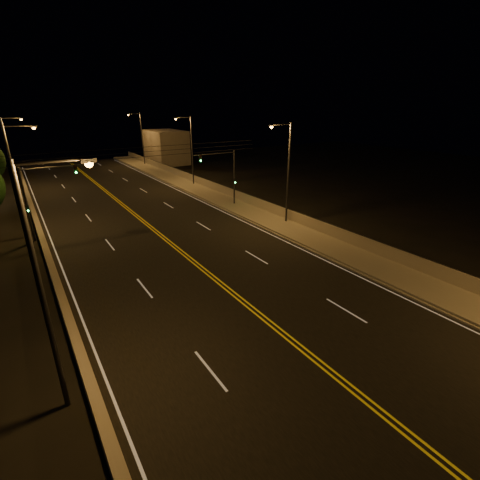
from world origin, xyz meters
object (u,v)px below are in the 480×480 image
streetlight_2 (190,147)px  streetlight_3 (141,136)px  streetlight_4 (47,279)px  streetlight_5 (18,175)px  streetlight_1 (286,168)px  traffic_signal_right (227,173)px  traffic_signal_left (38,195)px  streetlight_6 (11,150)px

streetlight_2 → streetlight_3: (0.00, 21.82, 0.00)m
streetlight_4 → streetlight_5: same height
streetlight_1 → streetlight_2: 21.00m
streetlight_3 → streetlight_5: (-21.47, -32.85, 0.00)m
streetlight_1 → traffic_signal_right: bearing=100.1°
streetlight_4 → streetlight_5: bearing=90.0°
traffic_signal_right → traffic_signal_left: bearing=180.0°
traffic_signal_right → traffic_signal_left: (-18.86, 0.00, 0.00)m
streetlight_1 → traffic_signal_right: (-1.50, 8.45, -1.54)m
traffic_signal_right → streetlight_2: bearing=83.2°
streetlight_3 → streetlight_5: size_ratio=1.00×
streetlight_1 → streetlight_3: 42.82m
streetlight_2 → traffic_signal_right: (-1.50, -12.54, -1.54)m
streetlight_2 → traffic_signal_left: bearing=-148.4°
streetlight_1 → streetlight_4: size_ratio=1.00×
streetlight_3 → streetlight_4: bearing=-111.2°
streetlight_1 → streetlight_6: 37.18m
streetlight_2 → streetlight_3: bearing=90.0°
streetlight_4 → traffic_signal_left: size_ratio=1.51×
streetlight_2 → traffic_signal_left: size_ratio=1.51×
streetlight_5 → traffic_signal_right: bearing=-4.3°
streetlight_3 → streetlight_4: same height
traffic_signal_left → streetlight_6: bearing=92.9°
streetlight_1 → streetlight_5: bearing=155.1°
streetlight_1 → streetlight_4: (-21.47, -12.66, 0.00)m
streetlight_3 → streetlight_6: same height
streetlight_1 → traffic_signal_right: streetlight_1 is taller
streetlight_2 → traffic_signal_right: 12.73m
streetlight_3 → traffic_signal_right: 34.43m
streetlight_2 → streetlight_6: same height
streetlight_5 → traffic_signal_right: size_ratio=1.51×
traffic_signal_left → streetlight_5: bearing=126.2°
streetlight_2 → streetlight_3: 21.82m
streetlight_5 → traffic_signal_right: 20.08m
traffic_signal_left → traffic_signal_right: bearing=0.0°
traffic_signal_left → streetlight_3: bearing=59.3°
streetlight_5 → traffic_signal_left: size_ratio=1.51×
streetlight_4 → streetlight_6: (0.00, 43.01, 0.00)m
traffic_signal_right → traffic_signal_left: 18.86m
streetlight_4 → streetlight_6: size_ratio=1.00×
streetlight_1 → streetlight_4: same height
streetlight_2 → traffic_signal_left: (-20.37, -12.54, -1.54)m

